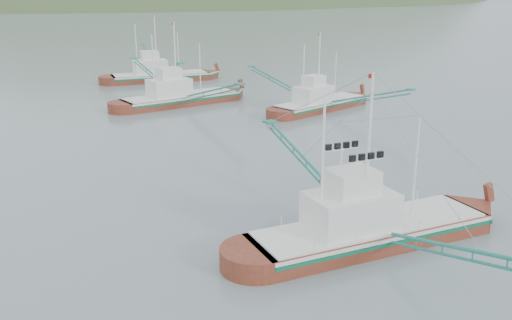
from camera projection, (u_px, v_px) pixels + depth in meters
ground at (316, 240)px, 32.16m from camera, size 1200.00×1200.00×0.00m
main_boat at (369, 214)px, 31.21m from camera, size 14.43×25.18×10.27m
bg_boat_far at (178, 93)px, 67.90m from camera, size 14.28×25.75×10.42m
bg_boat_right at (320, 97)px, 65.11m from camera, size 13.17×23.01×9.38m
bg_boat_extra at (159, 69)px, 84.38m from camera, size 14.69×25.35×10.42m
headland_right at (209, 1)px, 500.81m from camera, size 684.00×432.00×306.00m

